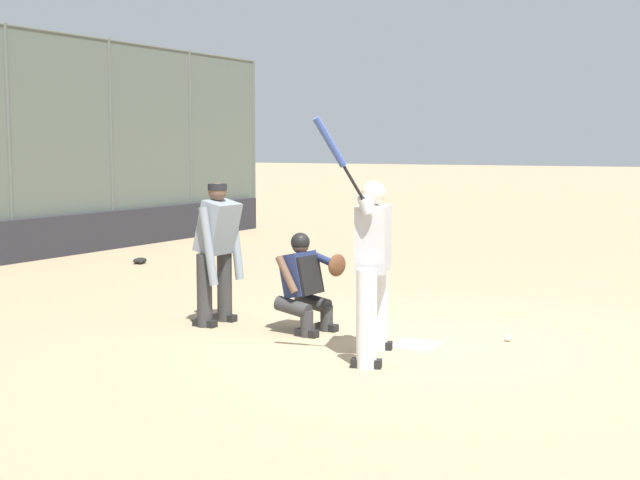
{
  "coord_description": "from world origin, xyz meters",
  "views": [
    {
      "loc": [
        8.29,
        3.53,
        2.04
      ],
      "look_at": [
        0.22,
        -1.0,
        1.05
      ],
      "focal_mm": 50.0,
      "sensor_mm": 36.0,
      "label": 1
    }
  ],
  "objects_px": {
    "catcher_behind_plate": "(306,281)",
    "fielding_glove_on_dirt": "(140,261)",
    "batter_at_plate": "(372,262)",
    "umpire_home": "(217,249)",
    "baseball_loose": "(508,338)"
  },
  "relations": [
    {
      "from": "fielding_glove_on_dirt",
      "to": "baseball_loose",
      "type": "bearing_deg",
      "value": 68.9
    },
    {
      "from": "baseball_loose",
      "to": "batter_at_plate",
      "type": "bearing_deg",
      "value": -34.17
    },
    {
      "from": "batter_at_plate",
      "to": "fielding_glove_on_dirt",
      "type": "xyz_separation_m",
      "value": [
        -4.22,
        -6.51,
        -0.88
      ]
    },
    {
      "from": "batter_at_plate",
      "to": "baseball_loose",
      "type": "distance_m",
      "value": 1.86
    },
    {
      "from": "catcher_behind_plate",
      "to": "baseball_loose",
      "type": "height_order",
      "value": "catcher_behind_plate"
    },
    {
      "from": "batter_at_plate",
      "to": "catcher_behind_plate",
      "type": "xyz_separation_m",
      "value": [
        -0.73,
        -1.15,
        -0.37
      ]
    },
    {
      "from": "catcher_behind_plate",
      "to": "fielding_glove_on_dirt",
      "type": "distance_m",
      "value": 6.42
    },
    {
      "from": "umpire_home",
      "to": "baseball_loose",
      "type": "height_order",
      "value": "umpire_home"
    },
    {
      "from": "batter_at_plate",
      "to": "fielding_glove_on_dirt",
      "type": "distance_m",
      "value": 7.81
    },
    {
      "from": "baseball_loose",
      "to": "umpire_home",
      "type": "bearing_deg",
      "value": -76.89
    },
    {
      "from": "umpire_home",
      "to": "catcher_behind_plate",
      "type": "bearing_deg",
      "value": 97.05
    },
    {
      "from": "catcher_behind_plate",
      "to": "fielding_glove_on_dirt",
      "type": "height_order",
      "value": "catcher_behind_plate"
    },
    {
      "from": "batter_at_plate",
      "to": "fielding_glove_on_dirt",
      "type": "bearing_deg",
      "value": -140.36
    },
    {
      "from": "fielding_glove_on_dirt",
      "to": "catcher_behind_plate",
      "type": "bearing_deg",
      "value": 56.91
    },
    {
      "from": "umpire_home",
      "to": "batter_at_plate",
      "type": "bearing_deg",
      "value": 75.94
    }
  ]
}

